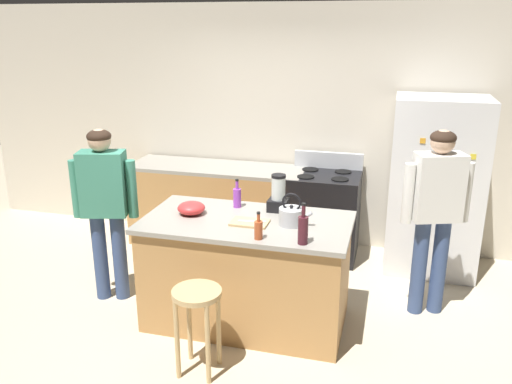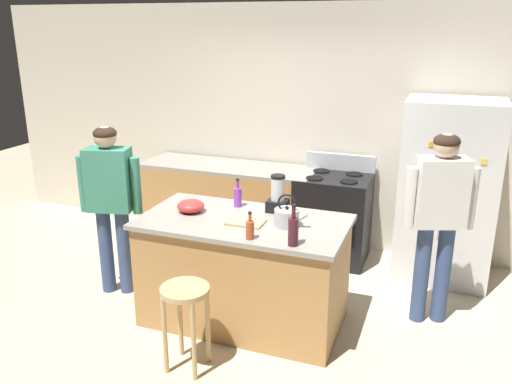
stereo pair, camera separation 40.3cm
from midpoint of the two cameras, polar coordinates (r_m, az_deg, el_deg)
ground_plane at (r=4.74m, az=1.20°, el=-13.67°), size 14.00×14.00×0.00m
back_wall at (r=6.03m, az=7.46°, el=6.91°), size 8.00×0.10×2.70m
kitchen_island at (r=4.52m, az=1.24°, el=-8.59°), size 1.72×0.91×0.93m
back_counter_run at (r=6.12m, az=-1.05°, el=-1.35°), size 2.00×0.64×0.93m
refrigerator at (r=5.56m, az=22.01°, el=0.02°), size 0.90×0.73×1.80m
stove_range at (r=5.78m, az=10.32°, el=-2.71°), size 0.76×0.65×1.11m
person_by_island_left at (r=4.94m, az=-13.31°, el=-0.35°), size 0.59×0.31×1.62m
person_by_sink_right at (r=4.63m, az=21.63°, el=-2.01°), size 0.59×0.34×1.66m
bar_stool at (r=3.92m, az=-4.68°, el=-12.27°), size 0.36×0.36×0.67m
blender_appliance at (r=4.50m, az=4.95°, el=-0.49°), size 0.17×0.17×0.32m
bottle_cooking_sauce at (r=3.93m, az=2.28°, el=-4.10°), size 0.06×0.06×0.22m
bottle_soda at (r=4.61m, az=0.49°, el=-0.52°), size 0.07×0.07×0.26m
bottle_wine at (r=3.83m, az=7.09°, el=-4.21°), size 0.08×0.08×0.32m
mixing_bowl at (r=4.51m, az=-4.56°, el=-1.56°), size 0.23×0.23×0.11m
tea_kettle at (r=4.20m, az=6.13°, el=-2.73°), size 0.28×0.20×0.27m
cutting_board at (r=4.25m, az=1.56°, el=-3.36°), size 0.30×0.20×0.02m
chef_knife at (r=4.24m, az=1.82°, el=-3.23°), size 0.22×0.07×0.01m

